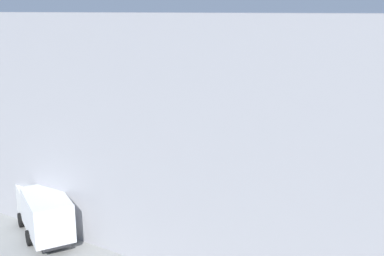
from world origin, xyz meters
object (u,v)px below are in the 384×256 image
(airliner_foreground, at_px, (178,118))
(airliner_mid_apron, at_px, (131,54))
(airliner_far_taxiway, at_px, (37,54))
(crew_marshaller, at_px, (23,160))
(cargo_container_mid, at_px, (246,178))
(service_truck_baggage, at_px, (44,211))
(cargo_container_near, at_px, (79,182))

(airliner_foreground, height_order, airliner_mid_apron, airliner_foreground)
(airliner_mid_apron, distance_m, airliner_far_taxiway, 25.39)
(airliner_mid_apron, height_order, crew_marshaller, airliner_mid_apron)
(crew_marshaller, bearing_deg, cargo_container_mid, -70.98)
(airliner_mid_apron, bearing_deg, cargo_container_mid, -135.06)
(service_truck_baggage, relative_size, cargo_container_near, 3.14)
(airliner_far_taxiway, height_order, service_truck_baggage, airliner_far_taxiway)
(airliner_far_taxiway, relative_size, cargo_container_mid, 12.85)
(airliner_mid_apron, height_order, cargo_container_mid, airliner_mid_apron)
(service_truck_baggage, bearing_deg, airliner_mid_apron, 35.96)
(cargo_container_near, relative_size, cargo_container_mid, 0.93)
(airliner_foreground, relative_size, service_truck_baggage, 5.05)
(airliner_far_taxiway, bearing_deg, crew_marshaller, -131.21)
(cargo_container_near, xyz_separation_m, cargo_container_mid, (7.16, -10.04, 0.06))
(airliner_mid_apron, distance_m, cargo_container_mid, 85.25)
(airliner_foreground, relative_size, airliner_far_taxiway, 1.15)
(service_truck_baggage, bearing_deg, airliner_foreground, 8.27)
(airliner_far_taxiway, height_order, crew_marshaller, airliner_far_taxiway)
(airliner_mid_apron, relative_size, cargo_container_mid, 15.74)
(service_truck_baggage, bearing_deg, crew_marshaller, 56.87)
(airliner_foreground, xyz_separation_m, crew_marshaller, (-11.36, 8.01, -2.41))
(airliner_foreground, height_order, cargo_container_mid, airliner_foreground)
(airliner_far_taxiway, relative_size, service_truck_baggage, 4.40)
(cargo_container_near, bearing_deg, airliner_far_taxiway, 51.32)
(airliner_mid_apron, height_order, cargo_container_near, airliner_mid_apron)
(cargo_container_mid, distance_m, crew_marshaller, 18.67)
(service_truck_baggage, height_order, crew_marshaller, service_truck_baggage)
(airliner_foreground, xyz_separation_m, cargo_container_near, (-12.44, 0.39, -2.48))
(airliner_mid_apron, distance_m, crew_marshaller, 78.90)
(airliner_foreground, relative_size, cargo_container_near, 15.85)
(cargo_container_near, height_order, cargo_container_mid, cargo_container_mid)
(airliner_foreground, height_order, service_truck_baggage, airliner_foreground)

